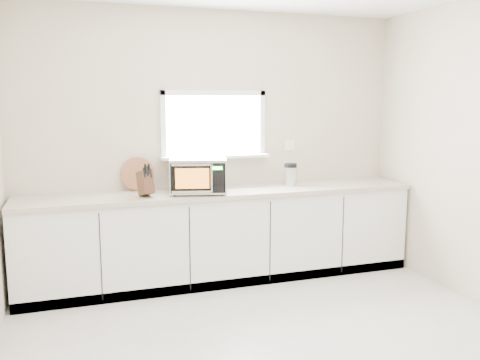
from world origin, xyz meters
name	(u,v)px	position (x,y,z in m)	size (l,w,h in m)	color
ground	(290,358)	(0.00, 0.00, 0.00)	(4.00, 4.00, 0.00)	beige
back_wall	(214,143)	(0.00, 2.00, 1.36)	(4.00, 0.17, 2.70)	beige
cabinets	(222,237)	(0.00, 1.70, 0.44)	(3.92, 0.60, 0.88)	silver
countertop	(222,192)	(0.00, 1.69, 0.90)	(3.92, 0.64, 0.04)	#B7A597
microwave	(198,175)	(-0.26, 1.62, 1.10)	(0.61, 0.53, 0.34)	black
knife_block	(145,182)	(-0.76, 1.60, 1.05)	(0.15, 0.23, 0.31)	#472C19
cutting_board	(138,174)	(-0.79, 1.94, 1.08)	(0.33, 0.33, 0.02)	#9E5D3D
coffee_grinder	(290,174)	(0.75, 1.73, 1.04)	(0.15, 0.15, 0.24)	silver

